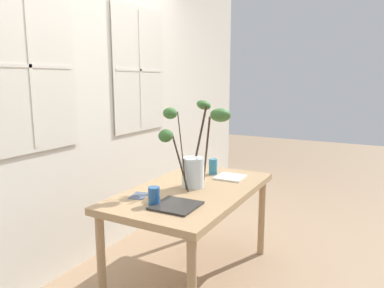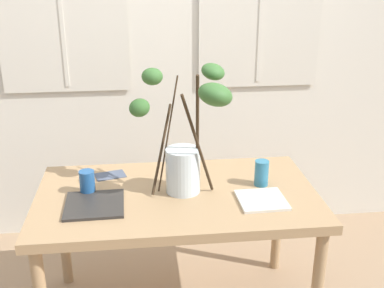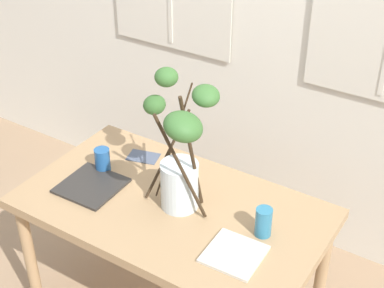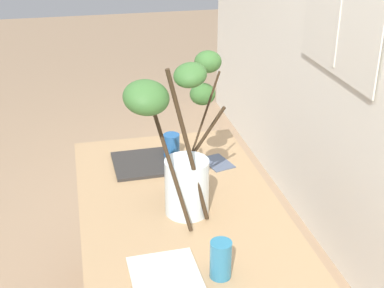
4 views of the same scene
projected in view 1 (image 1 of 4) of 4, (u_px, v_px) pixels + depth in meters
ground at (193, 278)px, 2.79m from camera, size 14.00×14.00×0.00m
back_wall_with_windows at (90, 99)px, 3.01m from camera, size 5.76×0.14×2.69m
dining_table at (193, 198)px, 2.67m from camera, size 1.38×0.79×0.72m
vase_with_branches at (195, 153)px, 2.65m from camera, size 0.52×0.45×0.66m
drinking_glass_blue_left at (154, 196)px, 2.29m from camera, size 0.08×0.08×0.12m
drinking_glass_blue_right at (213, 167)px, 3.04m from camera, size 0.07×0.07×0.13m
plate_square_left at (176, 206)px, 2.27m from camera, size 0.28×0.28×0.01m
plate_square_right at (230, 177)px, 2.93m from camera, size 0.23×0.23×0.01m
napkin_folded at (139, 196)px, 2.48m from camera, size 0.18×0.14×0.00m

